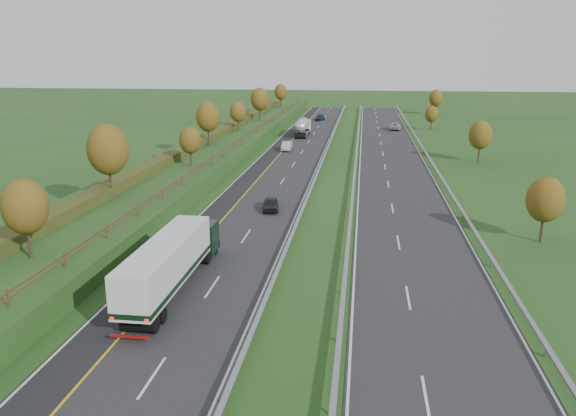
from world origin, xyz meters
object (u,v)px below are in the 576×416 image
(car_dark_near, at_px, (271,204))
(car_small_far, at_px, (320,118))
(box_lorry, at_px, (172,261))
(road_tanker, at_px, (303,127))
(car_oncoming, at_px, (395,126))
(car_silver_mid, at_px, (287,146))

(car_dark_near, xyz_separation_m, car_small_far, (-1.53, 88.70, 0.01))
(box_lorry, xyz_separation_m, car_small_far, (1.85, 111.02, -1.59))
(road_tanker, height_order, car_oncoming, road_tanker)
(box_lorry, relative_size, car_oncoming, 2.85)
(car_small_far, bearing_deg, box_lorry, -85.56)
(box_lorry, xyz_separation_m, road_tanker, (0.43, 81.96, -0.47))
(road_tanker, bearing_deg, car_oncoming, 32.03)
(car_dark_near, distance_m, car_small_far, 88.71)
(box_lorry, xyz_separation_m, car_dark_near, (3.38, 22.32, -1.61))
(car_oncoming, bearing_deg, car_small_far, -40.03)
(car_dark_near, distance_m, car_oncoming, 73.92)
(car_silver_mid, relative_size, car_oncoming, 0.82)
(car_silver_mid, distance_m, car_oncoming, 37.91)
(car_small_far, relative_size, car_oncoming, 0.84)
(car_small_far, bearing_deg, car_oncoming, -36.98)
(road_tanker, relative_size, car_oncoming, 1.97)
(car_silver_mid, xyz_separation_m, car_small_far, (2.14, 48.63, -0.07))
(car_silver_mid, height_order, car_oncoming, car_oncoming)
(road_tanker, height_order, car_dark_near, road_tanker)
(box_lorry, bearing_deg, car_silver_mid, 90.27)
(road_tanker, xyz_separation_m, car_oncoming, (19.74, 12.35, -1.03))
(car_dark_near, bearing_deg, car_small_far, 83.32)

